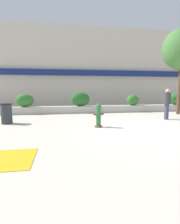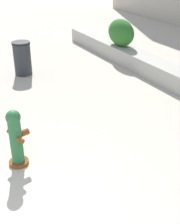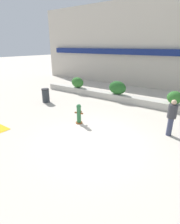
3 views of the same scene
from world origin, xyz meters
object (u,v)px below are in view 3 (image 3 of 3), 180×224
pedestrian (172,116)px  hedge_bush_1 (117,88)px  hedge_bush_0 (77,82)px  trash_bin (46,95)px  hedge_bush_2 (175,98)px  fire_hydrant (79,114)px

pedestrian → hedge_bush_1: bearing=142.1°
hedge_bush_0 → pedestrian: pedestrian is taller
pedestrian → trash_bin: size_ratio=1.71×
hedge_bush_0 → trash_bin: 3.44m
hedge_bush_0 → trash_bin: size_ratio=1.19×
pedestrian → trash_bin: 8.63m
hedge_bush_1 → pedestrian: (4.54, -3.54, -0.00)m
hedge_bush_0 → hedge_bush_2: bearing=0.0°
hedge_bush_1 → fire_hydrant: bearing=-86.7°
hedge_bush_2 → pedestrian: pedestrian is taller
hedge_bush_0 → trash_bin: bearing=-93.9°
hedge_bush_1 → trash_bin: hedge_bush_1 is taller
hedge_bush_1 → pedestrian: size_ratio=0.79×
hedge_bush_2 → pedestrian: size_ratio=0.54×
fire_hydrant → hedge_bush_1: bearing=93.3°
hedge_bush_1 → hedge_bush_2: 3.99m
fire_hydrant → pedestrian: (4.26, 1.38, 0.44)m
trash_bin → fire_hydrant: bearing=-19.2°
hedge_bush_1 → hedge_bush_2: (3.99, 0.00, -0.09)m
hedge_bush_0 → hedge_bush_1: size_ratio=0.88×
hedge_bush_2 → fire_hydrant: size_ratio=0.86×
fire_hydrant → pedestrian: bearing=18.0°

